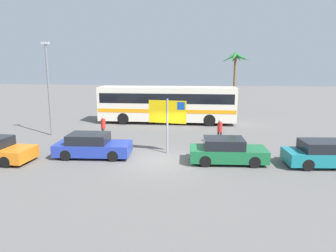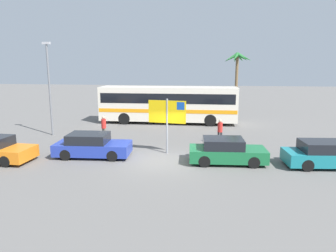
% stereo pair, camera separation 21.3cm
% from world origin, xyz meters
% --- Properties ---
extents(ground, '(120.00, 120.00, 0.00)m').
position_xyz_m(ground, '(0.00, 0.00, 0.00)').
color(ground, '#605E5B').
extents(bus_front_coach, '(11.88, 2.48, 3.17)m').
position_xyz_m(bus_front_coach, '(-0.86, 11.11, 1.78)').
color(bus_front_coach, silver).
rests_on(bus_front_coach, ground).
extents(ferry_sign, '(2.19, 0.37, 3.20)m').
position_xyz_m(ferry_sign, '(0.24, 1.54, 2.33)').
color(ferry_sign, gray).
rests_on(ferry_sign, ground).
extents(car_blue, '(4.23, 1.98, 1.32)m').
position_xyz_m(car_blue, '(-3.93, 0.39, 0.64)').
color(car_blue, '#23389E').
rests_on(car_blue, ground).
extents(car_green, '(4.06, 1.91, 1.32)m').
position_xyz_m(car_green, '(3.50, 0.08, 0.63)').
color(car_green, '#196638').
rests_on(car_green, ground).
extents(car_teal, '(4.52, 2.06, 1.32)m').
position_xyz_m(car_teal, '(8.57, 0.04, 0.64)').
color(car_teal, '#19757F').
rests_on(car_teal, ground).
extents(pedestrian_crossing_lot, '(0.32, 0.32, 1.63)m').
position_xyz_m(pedestrian_crossing_lot, '(-4.55, 4.44, 0.96)').
color(pedestrian_crossing_lot, '#706656').
rests_on(pedestrian_crossing_lot, ground).
extents(pedestrian_by_bus, '(0.32, 0.32, 1.61)m').
position_xyz_m(pedestrian_by_bus, '(3.35, 4.17, 0.94)').
color(pedestrian_by_bus, '#2D2D33').
rests_on(pedestrian_by_bus, ground).
extents(lamp_post_left_side, '(0.56, 0.20, 6.64)m').
position_xyz_m(lamp_post_left_side, '(-8.74, 5.33, 3.64)').
color(lamp_post_left_side, slate).
rests_on(lamp_post_left_side, ground).
extents(palm_tree_seaside, '(3.22, 3.21, 6.38)m').
position_xyz_m(palm_tree_seaside, '(5.80, 20.19, 5.21)').
color(palm_tree_seaside, brown).
rests_on(palm_tree_seaside, ground).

